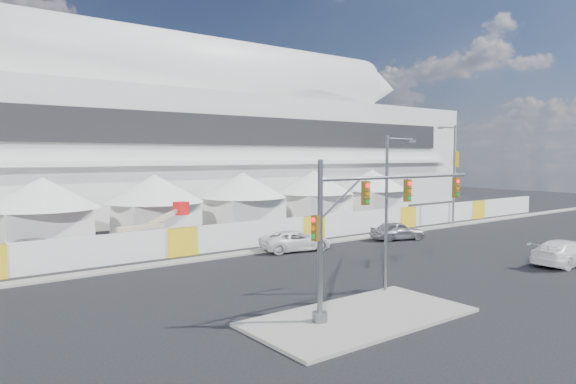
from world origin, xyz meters
TOP-DOWN VIEW (x-y plane):
  - ground at (0.00, 0.00)m, footprint 160.00×160.00m
  - median_island at (-6.00, -3.00)m, footprint 10.00×5.00m
  - far_curb at (20.00, 12.50)m, footprint 80.00×1.20m
  - stadium at (8.71, 41.50)m, footprint 80.00×24.80m
  - tent_row at (0.50, 24.00)m, footprint 53.40×8.40m
  - hoarding_fence at (6.00, 14.50)m, footprint 70.00×0.25m
  - scaffold_tower at (46.00, 36.00)m, footprint 4.40×4.40m
  - sedan_silver at (11.38, 9.99)m, footprint 3.20×4.86m
  - pickup_curb at (1.61, 11.22)m, footprint 3.56×5.81m
  - pickup_near at (12.30, -3.23)m, footprint 2.72×5.77m
  - lot_car_a at (14.73, 18.61)m, footprint 2.88×4.27m
  - lot_car_c at (-14.44, 18.13)m, footprint 3.02×5.71m
  - traffic_mast at (-5.64, -2.57)m, footprint 10.18×0.65m
  - streetlight_median at (-1.80, -0.80)m, footprint 2.18×0.22m
  - streetlight_curb at (22.39, 12.50)m, footprint 2.97×0.67m
  - boom_lift at (-8.64, 16.34)m, footprint 7.13×2.27m

SIDE VIEW (x-z plane):
  - ground at x=0.00m, z-range 0.00..0.00m
  - far_curb at x=20.00m, z-range 0.00..0.12m
  - median_island at x=-6.00m, z-range 0.00..0.15m
  - lot_car_a at x=14.73m, z-range 0.00..1.33m
  - pickup_curb at x=1.61m, z-range 0.00..1.50m
  - sedan_silver at x=11.38m, z-range 0.00..1.54m
  - lot_car_c at x=-14.44m, z-range 0.00..1.58m
  - pickup_near at x=12.30m, z-range 0.00..1.63m
  - boom_lift at x=-8.64m, z-range -0.82..2.72m
  - hoarding_fence at x=6.00m, z-range 0.00..2.00m
  - tent_row at x=0.50m, z-range 0.45..5.85m
  - traffic_mast at x=-5.64m, z-range 0.61..7.31m
  - streetlight_median at x=-1.80m, z-range 0.73..8.61m
  - streetlight_curb at x=22.39m, z-range 0.80..10.83m
  - scaffold_tower at x=46.00m, z-range 0.00..12.00m
  - stadium at x=8.71m, z-range -1.54..20.44m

